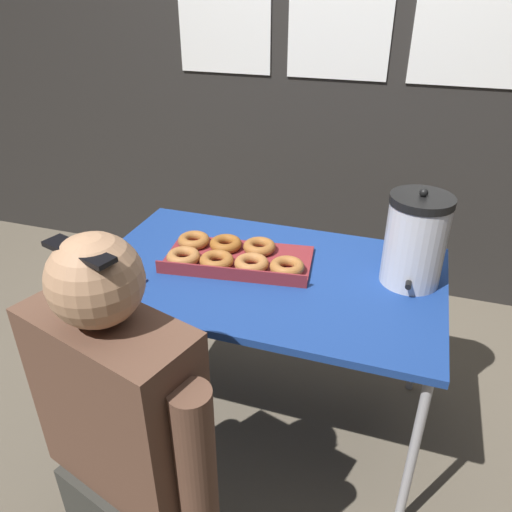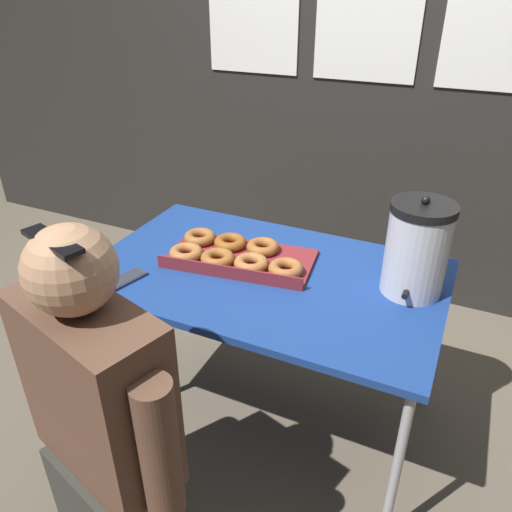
{
  "view_description": "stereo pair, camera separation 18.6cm",
  "coord_description": "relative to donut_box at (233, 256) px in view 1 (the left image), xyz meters",
  "views": [
    {
      "loc": [
        0.47,
        -1.54,
        1.71
      ],
      "look_at": [
        -0.04,
        0.0,
        0.79
      ],
      "focal_mm": 35.0,
      "sensor_mm": 36.0,
      "label": 1
    },
    {
      "loc": [
        0.65,
        -1.47,
        1.71
      ],
      "look_at": [
        -0.04,
        0.0,
        0.79
      ],
      "focal_mm": 35.0,
      "sensor_mm": 36.0,
      "label": 2
    }
  ],
  "objects": [
    {
      "name": "ground_plane",
      "position": [
        0.14,
        -0.03,
        -0.76
      ],
      "size": [
        12.0,
        12.0,
        0.0
      ],
      "primitive_type": "plane",
      "color": "brown"
    },
    {
      "name": "back_wall",
      "position": [
        0.14,
        1.26,
        0.68
      ],
      "size": [
        6.0,
        0.11,
        2.88
      ],
      "color": "#282623",
      "rests_on": "ground"
    },
    {
      "name": "folding_table",
      "position": [
        0.14,
        -0.03,
        -0.07
      ],
      "size": [
        1.32,
        0.81,
        0.73
      ],
      "color": "navy",
      "rests_on": "ground"
    },
    {
      "name": "donut_box",
      "position": [
        0.0,
        0.0,
        0.0
      ],
      "size": [
        0.6,
        0.37,
        0.06
      ],
      "rotation": [
        0.0,
        0.0,
        0.13
      ],
      "color": "maroon",
      "rests_on": "folding_table"
    },
    {
      "name": "coffee_urn",
      "position": [
        0.66,
        0.07,
        0.14
      ],
      "size": [
        0.22,
        0.25,
        0.36
      ],
      "color": "silver",
      "rests_on": "folding_table"
    },
    {
      "name": "cell_phone",
      "position": [
        -0.3,
        -0.3,
        -0.02
      ],
      "size": [
        0.1,
        0.17,
        0.01
      ],
      "rotation": [
        0.0,
        0.0,
        -0.26
      ],
      "color": "#2D334C",
      "rests_on": "folding_table"
    },
    {
      "name": "person_seated",
      "position": [
        -0.04,
        -0.77,
        -0.19
      ],
      "size": [
        0.62,
        0.36,
        1.21
      ],
      "rotation": [
        0.0,
        0.0,
        2.85
      ],
      "color": "#33332D",
      "rests_on": "ground"
    }
  ]
}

